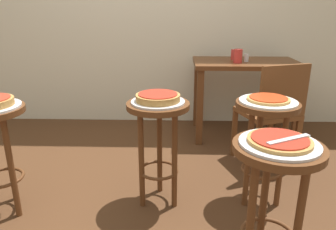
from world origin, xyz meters
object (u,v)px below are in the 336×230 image
Objects in this scene: cup_far_edge at (235,55)px; pizza_server_knife at (289,139)px; cup_near_edge at (238,56)px; pizza_leftside at (158,97)px; stool_leftside at (158,130)px; condiment_shaker at (247,58)px; serving_plate_foreground at (279,144)px; dining_table at (245,75)px; stool_rear at (265,129)px; pizza_foreground at (280,140)px; serving_plate_leftside at (158,102)px; pizza_rear at (268,99)px; wooden_chair at (272,111)px; stool_foreground at (274,182)px; serving_plate_rear at (268,101)px.

cup_far_edge is 1.92m from pizza_server_knife.
pizza_leftside is at bearing -121.51° from cup_near_edge.
condiment_shaker is at bearing 56.70° from stool_leftside.
serving_plate_foreground is 0.34× the size of dining_table.
stool_rear is at bearing -89.78° from cup_near_edge.
pizza_foreground is 0.82m from serving_plate_leftside.
wooden_chair is at bearing 69.58° from pizza_rear.
pizza_foreground is 1.83m from dining_table.
pizza_server_knife is at bearing -33.69° from stool_foreground.
pizza_foreground is 1.04× the size of pizza_rear.
wooden_chair reaches higher than pizza_foreground.
pizza_rear is at bearing -89.78° from cup_near_edge.
dining_table is at bearing 56.80° from pizza_server_knife.
cup_near_edge reaches higher than serving_plate_foreground.
serving_plate_rear is (0.67, 0.03, -0.03)m from pizza_leftside.
serving_plate_rear is (0.12, 0.64, 0.18)m from stool_foreground.
serving_plate_foreground is 0.68m from stool_rear.
serving_plate_rear is 0.02m from pizza_rear.
stool_foreground and stool_leftside have the same top height.
stool_foreground is 0.18m from serving_plate_foreground.
serving_plate_foreground is 1.53× the size of pizza_server_knife.
cup_near_edge is at bearing 90.22° from pizza_rear.
wooden_chair reaches higher than serving_plate_foreground.
serving_plate_leftside is 1.49× the size of pizza_server_knife.
pizza_foreground is at bearing -90.00° from stool_foreground.
pizza_server_knife is at bearing -98.09° from pizza_rear.
condiment_shaker is at bearing 83.11° from stool_foreground.
dining_table is 0.18m from condiment_shaker.
dining_table is at bearing 57.42° from stool_leftside.
stool_rear is (0.67, 0.03, -0.21)m from pizza_leftside.
pizza_server_knife reaches higher than pizza_foreground.
dining_table reaches higher than pizza_server_knife.
dining_table is (0.77, 1.21, -0.10)m from pizza_leftside.
condiment_shaker is at bearing 36.88° from cup_near_edge.
serving_plate_leftside is at bearing -123.30° from condiment_shaker.
serving_plate_rear reaches higher than stool_rear.
pizza_leftside is at bearing 131.78° from stool_foreground.
serving_plate_foreground reaches higher than stool_leftside.
stool_rear is at bearing -94.56° from condiment_shaker.
serving_plate_leftside is at bearing -147.93° from wooden_chair.
condiment_shaker reaches higher than pizza_rear.
stool_rear is 5.42× the size of cup_near_edge.
dining_table reaches higher than serving_plate_leftside.
serving_plate_leftside and serving_plate_rear have the same top height.
serving_plate_leftside is 4.53× the size of condiment_shaker.
pizza_server_knife is at bearing -98.09° from stool_rear.
cup_far_edge is at bearing 89.92° from serving_plate_rear.
cup_far_edge is at bearing 86.21° from serving_plate_foreground.
pizza_server_knife is (0.03, -0.02, 0.21)m from stool_foreground.
stool_foreground is 1.84m from dining_table.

